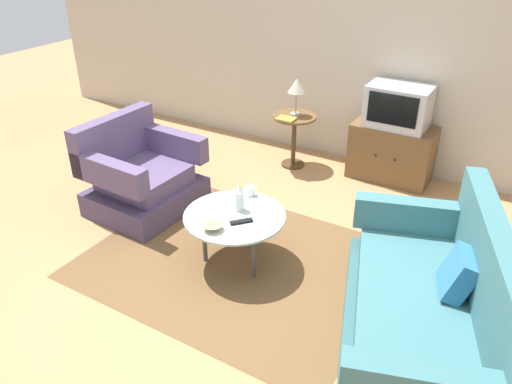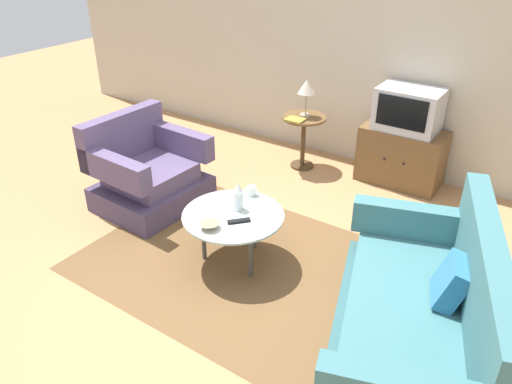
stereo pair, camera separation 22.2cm
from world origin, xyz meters
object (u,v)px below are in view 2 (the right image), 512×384
object	(u,v)px
television	(409,109)
couch	(417,321)
vase	(238,197)
side_table	(304,131)
bowl	(209,226)
table_lamp	(307,88)
mug	(252,191)
armchair	(147,175)
book	(295,120)
coffee_table	(234,218)
tv_stand	(401,156)
tv_remote_dark	(239,221)

from	to	relation	value
television	couch	bearing A→B (deg)	-68.04
couch	vase	world-z (taller)	couch
side_table	bowl	distance (m)	2.16
table_lamp	mug	xyz separation A→B (m)	(0.36, -1.55, -0.42)
couch	vase	size ratio (longest dim) A/B	8.16
vase	mug	distance (m)	0.26
table_lamp	couch	bearing A→B (deg)	-46.41
armchair	book	xyz separation A→B (m)	(0.83, 1.40, 0.30)
coffee_table	book	world-z (taller)	book
couch	book	xyz separation A→B (m)	(-1.99, 1.88, 0.30)
coffee_table	tv_stand	bearing A→B (deg)	73.59
couch	bowl	xyz separation A→B (m)	(-1.58, -0.08, 0.16)
coffee_table	bowl	world-z (taller)	bowl
table_lamp	bowl	size ratio (longest dim) A/B	2.64
table_lamp	tv_remote_dark	size ratio (longest dim) A/B	2.52
tv_stand	vase	size ratio (longest dim) A/B	3.60
couch	mug	world-z (taller)	couch
tv_stand	bowl	distance (m)	2.46
side_table	table_lamp	xyz separation A→B (m)	(-0.00, 0.02, 0.48)
tv_stand	television	world-z (taller)	television
side_table	book	xyz separation A→B (m)	(-0.02, -0.17, 0.18)
vase	tv_remote_dark	xyz separation A→B (m)	(0.12, -0.15, -0.10)
bowl	tv_remote_dark	xyz separation A→B (m)	(0.13, 0.19, -0.01)
coffee_table	book	size ratio (longest dim) A/B	4.04
tv_stand	television	distance (m)	0.52
couch	bowl	distance (m)	1.59
armchair	couch	xyz separation A→B (m)	(2.82, -0.48, 0.00)
vase	tv_remote_dark	distance (m)	0.22
armchair	table_lamp	world-z (taller)	table_lamp
side_table	book	world-z (taller)	book
couch	book	bearing A→B (deg)	28.46
couch	television	world-z (taller)	television
armchair	mug	bearing A→B (deg)	94.03
coffee_table	vase	world-z (taller)	vase
book	bowl	bearing A→B (deg)	-79.57
coffee_table	table_lamp	world-z (taller)	table_lamp
coffee_table	table_lamp	bearing A→B (deg)	102.52
coffee_table	side_table	size ratio (longest dim) A/B	1.35
side_table	bowl	world-z (taller)	side_table
vase	mug	world-z (taller)	vase
coffee_table	tv_stand	world-z (taller)	tv_stand
bowl	tv_remote_dark	bearing A→B (deg)	55.75
side_table	table_lamp	world-z (taller)	table_lamp
mug	bowl	bearing A→B (deg)	-87.34
tv_remote_dark	bowl	bearing A→B (deg)	-172.86
armchair	couch	bearing A→B (deg)	82.66
bowl	armchair	bearing A→B (deg)	155.70
television	vase	size ratio (longest dim) A/B	2.63
coffee_table	tv_remote_dark	xyz separation A→B (m)	(0.10, -0.07, 0.05)
couch	tv_stand	distance (m)	2.48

